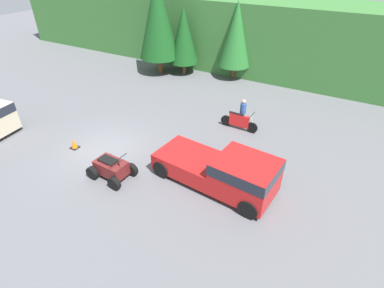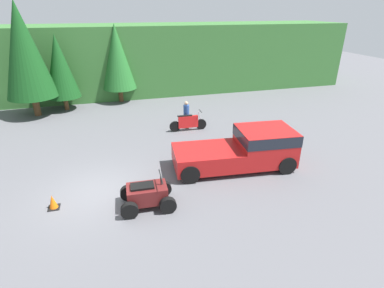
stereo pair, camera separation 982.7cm
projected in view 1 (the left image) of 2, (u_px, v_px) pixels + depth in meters
The scene contains 10 objects.
ground_plane at pixel (105, 150), 15.72m from camera, with size 80.00×80.00×0.00m, color #5B5B60.
hillside_backdrop at pixel (230, 32), 25.80m from camera, with size 44.00×6.00×5.55m.
tree_left at pixel (158, 18), 23.03m from camera, with size 3.23×3.23×7.33m.
tree_mid_left at pixel (184, 35), 23.55m from camera, with size 2.31×2.31×5.25m.
tree_mid_right at pixel (236, 34), 22.53m from camera, with size 2.55×2.55×5.80m.
pickup_truck_red at pixel (226, 171), 12.79m from camera, with size 5.65×2.68×1.80m.
dirt_bike at pixel (239, 122), 17.29m from camera, with size 2.27×0.60×1.19m.
quad_atv at pixel (112, 168), 13.67m from camera, with size 2.05×1.45×1.23m.
rider_person at pixel (243, 112), 17.38m from camera, with size 0.43×0.43×1.70m.
traffic_cone at pixel (74, 144), 15.78m from camera, with size 0.42×0.42×0.55m.
Camera 1 is at (10.34, -9.00, 8.97)m, focal length 28.00 mm.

